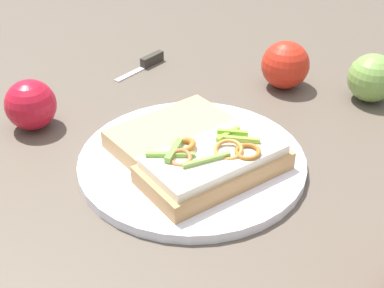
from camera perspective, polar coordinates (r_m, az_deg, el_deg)
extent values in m
plane|color=brown|center=(0.68, 0.00, -2.27)|extent=(2.00, 2.00, 0.00)
cylinder|color=white|center=(0.68, 0.00, -1.84)|extent=(0.28, 0.28, 0.01)
cube|color=tan|center=(0.64, 2.35, -2.47)|extent=(0.16, 0.20, 0.02)
cube|color=#F1E6CC|center=(0.63, 2.39, -1.23)|extent=(0.14, 0.18, 0.01)
torus|color=#B67D38|center=(0.63, 3.82, -0.62)|extent=(0.04, 0.04, 0.01)
torus|color=#B9683A|center=(0.61, -1.21, -1.48)|extent=(0.04, 0.04, 0.02)
torus|color=#C36D2A|center=(0.63, -0.91, -0.17)|extent=(0.04, 0.04, 0.02)
torus|color=#AE6625|center=(0.63, 5.82, -0.79)|extent=(0.04, 0.04, 0.01)
cube|color=#84AA3C|center=(0.65, 4.88, 0.51)|extent=(0.02, 0.05, 0.01)
cube|color=#70A73E|center=(0.62, -2.27, -1.11)|extent=(0.02, 0.06, 0.01)
cube|color=#7EB132|center=(0.65, 3.78, 1.03)|extent=(0.03, 0.03, 0.01)
cube|color=#79A046|center=(0.61, 1.51, -1.68)|extent=(0.02, 0.06, 0.01)
cube|color=#7EB933|center=(0.66, 4.25, 1.14)|extent=(0.02, 0.04, 0.01)
cube|color=#6EA645|center=(0.62, -1.91, -0.68)|extent=(0.04, 0.03, 0.01)
cube|color=tan|center=(0.70, -2.15, 1.10)|extent=(0.15, 0.18, 0.02)
sphere|color=red|center=(0.78, -16.49, 3.95)|extent=(0.09, 0.09, 0.07)
sphere|color=#759D48|center=(0.85, 18.28, 6.57)|extent=(0.10, 0.10, 0.07)
sphere|color=red|center=(0.86, 9.71, 8.14)|extent=(0.10, 0.10, 0.07)
cube|color=silver|center=(0.91, -6.51, 7.28)|extent=(0.05, 0.05, 0.00)
cube|color=#322E26|center=(0.94, -4.19, 8.80)|extent=(0.04, 0.04, 0.02)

